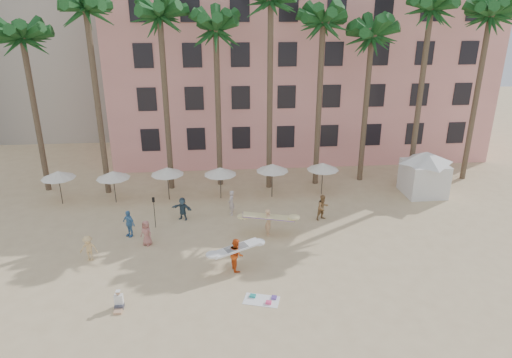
{
  "coord_description": "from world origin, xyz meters",
  "views": [
    {
      "loc": [
        -1.16,
        -20.33,
        14.12
      ],
      "look_at": [
        1.18,
        6.0,
        4.0
      ],
      "focal_mm": 32.0,
      "sensor_mm": 36.0,
      "label": 1
    }
  ],
  "objects_px": {
    "pink_hotel": "(296,70)",
    "carrier_white": "(236,253)",
    "cabana": "(425,169)",
    "carrier_yellow": "(268,220)"
  },
  "relations": [
    {
      "from": "carrier_yellow",
      "to": "carrier_white",
      "type": "height_order",
      "value": "carrier_white"
    },
    {
      "from": "pink_hotel",
      "to": "carrier_yellow",
      "type": "distance_m",
      "value": 21.64
    },
    {
      "from": "pink_hotel",
      "to": "cabana",
      "type": "height_order",
      "value": "pink_hotel"
    },
    {
      "from": "pink_hotel",
      "to": "carrier_white",
      "type": "bearing_deg",
      "value": -106.99
    },
    {
      "from": "pink_hotel",
      "to": "carrier_white",
      "type": "relative_size",
      "value": 11.92
    },
    {
      "from": "pink_hotel",
      "to": "cabana",
      "type": "relative_size",
      "value": 7.65
    },
    {
      "from": "cabana",
      "to": "carrier_yellow",
      "type": "distance_m",
      "value": 14.29
    },
    {
      "from": "cabana",
      "to": "carrier_white",
      "type": "xyz_separation_m",
      "value": [
        -15.29,
        -9.82,
        -1.05
      ]
    },
    {
      "from": "cabana",
      "to": "carrier_white",
      "type": "relative_size",
      "value": 1.56
    },
    {
      "from": "carrier_yellow",
      "to": "cabana",
      "type": "bearing_deg",
      "value": 24.22
    }
  ]
}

